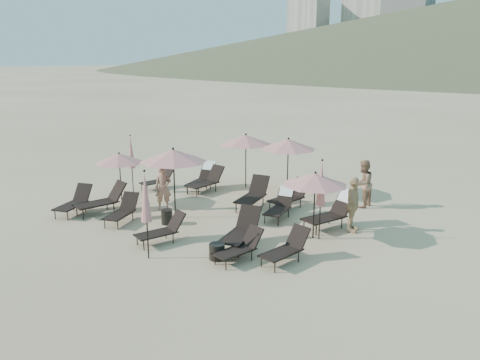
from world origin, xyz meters
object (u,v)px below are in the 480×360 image
Objects in this scene: lounger_11 at (332,211)px; umbrella_closed_0 at (146,197)px; umbrella_open_4 at (288,144)px; lounger_0 at (74,201)px; lounger_4 at (240,247)px; beachgoer_a at (163,188)px; lounger_13 at (290,195)px; lounger_8 at (206,181)px; umbrella_closed_2 at (131,152)px; umbrella_open_3 at (246,140)px; umbrella_open_1 at (173,156)px; beachgoer_c at (353,205)px; lounger_10 at (281,204)px; lounger_1 at (103,200)px; lounger_12 at (286,248)px; umbrella_closed_1 at (321,184)px; lounger_5 at (241,230)px; umbrella_open_2 at (315,179)px; lounger_7 at (203,177)px; lounger_6 at (158,179)px; side_table_0 at (167,217)px; lounger_9 at (253,194)px; lounger_2 at (122,210)px; umbrella_open_0 at (119,158)px; lounger_3 at (162,230)px; beachgoer_b at (363,184)px; side_table_1 at (217,251)px.

umbrella_closed_0 is at bearing -100.09° from lounger_11.
lounger_0 is at bearing -127.86° from umbrella_open_4.
beachgoer_a is at bearing 170.59° from lounger_4.
umbrella_closed_0 reaches higher than lounger_13.
lounger_8 is 0.75× the size of umbrella_closed_2.
umbrella_open_3 reaches higher than beachgoer_a.
umbrella_open_1 reaches higher than beachgoer_c.
beachgoer_a reaches higher than lounger_10.
lounger_1 is 7.53m from lounger_12.
umbrella_closed_1 is 1.04× the size of umbrella_closed_2.
lounger_8 is (2.00, 4.98, 0.03)m from lounger_0.
lounger_5 reaches higher than lounger_10.
lounger_7 is at bearing 159.97° from umbrella_open_2.
umbrella_open_1 is 0.98× the size of umbrella_closed_0.
umbrella_closed_1 reaches higher than umbrella_open_2.
lounger_6 is 3.16× the size of side_table_0.
umbrella_open_4 reaches higher than lounger_5.
lounger_12 is at bearing -59.74° from umbrella_open_4.
lounger_5 is at bearing -52.11° from lounger_7.
umbrella_open_3 is (2.95, 6.47, 1.66)m from lounger_0.
umbrella_closed_2 reaches higher than lounger_5.
lounger_9 is 5.01m from lounger_12.
umbrella_closed_0 is 6.99m from umbrella_closed_2.
umbrella_closed_1 is at bearing 3.05° from lounger_2.
lounger_1 is at bearing 101.84° from beachgoer_c.
umbrella_open_0 reaches higher than lounger_2.
lounger_0 is at bearing -76.64° from lounger_6.
umbrella_open_2 is (0.86, 2.67, 1.49)m from lounger_4.
lounger_0 is at bearing -162.97° from lounger_3.
lounger_3 is 4.85m from umbrella_open_2.
beachgoer_c is (8.33, 2.38, -0.89)m from umbrella_open_0.
lounger_13 is at bearing 174.41° from lounger_11.
lounger_0 is at bearing -148.41° from lounger_9.
umbrella_closed_0 is (-3.00, -4.06, -0.12)m from umbrella_open_2.
lounger_4 is at bearing -83.16° from lounger_11.
umbrella_open_0 is 0.85× the size of umbrella_open_3.
umbrella_open_0 reaches higher than lounger_9.
lounger_0 is at bearing 166.69° from umbrella_closed_0.
umbrella_open_2 is (3.31, -1.52, 1.39)m from lounger_9.
beachgoer_b is (4.58, 5.67, 0.65)m from side_table_0.
lounger_12 is at bearing 159.79° from beachgoer_c.
beachgoer_c reaches higher than beachgoer_a.
side_table_0 reaches higher than side_table_1.
lounger_13 is 0.86× the size of umbrella_open_2.
lounger_6 is 0.86× the size of lounger_8.
umbrella_closed_0 is 8.58m from beachgoer_b.
lounger_11 is 0.84× the size of umbrella_open_4.
lounger_2 is 1.88m from beachgoer_a.
umbrella_open_3 is at bearing 46.50° from lounger_0.
umbrella_open_4 is at bearing 38.08° from lounger_6.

